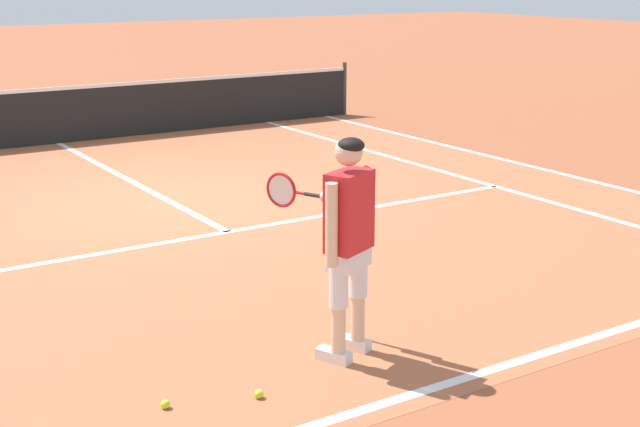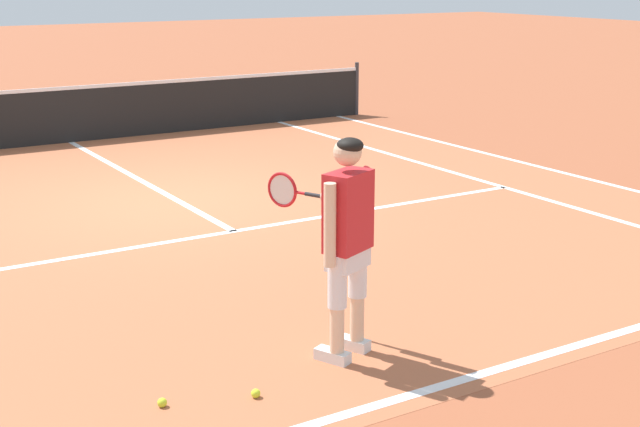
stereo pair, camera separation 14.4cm
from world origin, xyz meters
name	(u,v)px [view 2 (the right image)]	position (x,y,z in m)	size (l,w,h in m)	color
ground_plane	(178,201)	(0.00, 0.00, 0.00)	(80.00, 80.00, 0.00)	#9E5133
court_inner_surface	(197,211)	(0.00, -0.59, 0.00)	(10.98, 11.11, 0.00)	#B2603D
line_baseline	(490,371)	(0.00, -5.95, 0.00)	(10.98, 0.10, 0.01)	white
line_service	(234,231)	(0.00, -1.63, 0.00)	(8.23, 0.10, 0.01)	white
line_centre_service	(136,178)	(0.00, 1.57, 0.00)	(0.10, 6.40, 0.01)	white
line_singles_right	(455,173)	(4.12, -0.59, 0.00)	(0.10, 10.71, 0.01)	white
line_doubles_right	(524,163)	(5.49, -0.59, 0.00)	(0.10, 10.71, 0.01)	white
tennis_net	(69,114)	(0.00, 4.77, 0.50)	(11.96, 0.08, 1.07)	#333338
tennis_player	(345,233)	(-0.76, -5.13, 0.99)	(0.56, 1.23, 1.71)	white
tennis_ball_near_feet	(256,393)	(-1.68, -5.41, 0.03)	(0.07, 0.07, 0.07)	#CCE02D
tennis_ball_by_baseline	(162,403)	(-2.28, -5.20, 0.03)	(0.07, 0.07, 0.07)	#CCE02D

